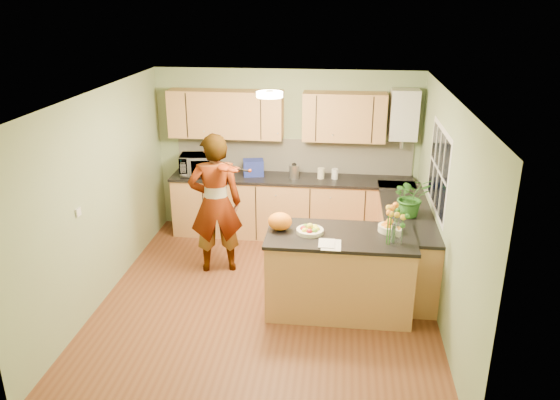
# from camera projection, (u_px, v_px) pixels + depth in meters

# --- Properties ---
(floor) EXTENTS (4.50, 4.50, 0.00)m
(floor) POSITION_uv_depth(u_px,v_px,m) (268.00, 299.00, 6.72)
(floor) COLOR brown
(floor) RESTS_ON ground
(ceiling) EXTENTS (4.00, 4.50, 0.02)m
(ceiling) POSITION_uv_depth(u_px,v_px,m) (266.00, 95.00, 5.84)
(ceiling) COLOR white
(ceiling) RESTS_ON wall_back
(wall_back) EXTENTS (4.00, 0.02, 2.50)m
(wall_back) POSITION_uv_depth(u_px,v_px,m) (287.00, 152.00, 8.37)
(wall_back) COLOR gray
(wall_back) RESTS_ON floor
(wall_front) EXTENTS (4.00, 0.02, 2.50)m
(wall_front) POSITION_uv_depth(u_px,v_px,m) (227.00, 309.00, 4.19)
(wall_front) COLOR gray
(wall_front) RESTS_ON floor
(wall_left) EXTENTS (0.02, 4.50, 2.50)m
(wall_left) POSITION_uv_depth(u_px,v_px,m) (101.00, 197.00, 6.49)
(wall_left) COLOR gray
(wall_left) RESTS_ON floor
(wall_right) EXTENTS (0.02, 4.50, 2.50)m
(wall_right) POSITION_uv_depth(u_px,v_px,m) (445.00, 212.00, 6.06)
(wall_right) COLOR gray
(wall_right) RESTS_ON floor
(back_counter) EXTENTS (3.64, 0.62, 0.94)m
(back_counter) POSITION_uv_depth(u_px,v_px,m) (291.00, 206.00, 8.35)
(back_counter) COLOR #BB7C4A
(back_counter) RESTS_ON floor
(right_counter) EXTENTS (0.62, 2.24, 0.94)m
(right_counter) POSITION_uv_depth(u_px,v_px,m) (404.00, 242.00, 7.16)
(right_counter) COLOR #BB7C4A
(right_counter) RESTS_ON floor
(splashback) EXTENTS (3.60, 0.02, 0.52)m
(splashback) POSITION_uv_depth(u_px,v_px,m) (293.00, 155.00, 8.36)
(splashback) COLOR beige
(splashback) RESTS_ON back_counter
(upper_cabinets) EXTENTS (3.20, 0.34, 0.70)m
(upper_cabinets) POSITION_uv_depth(u_px,v_px,m) (274.00, 115.00, 8.02)
(upper_cabinets) COLOR #BB7C4A
(upper_cabinets) RESTS_ON wall_back
(boiler) EXTENTS (0.40, 0.30, 0.86)m
(boiler) POSITION_uv_depth(u_px,v_px,m) (404.00, 115.00, 7.81)
(boiler) COLOR silver
(boiler) RESTS_ON wall_back
(window_right) EXTENTS (0.01, 1.30, 1.05)m
(window_right) POSITION_uv_depth(u_px,v_px,m) (439.00, 170.00, 6.52)
(window_right) COLOR silver
(window_right) RESTS_ON wall_right
(light_switch) EXTENTS (0.02, 0.09, 0.09)m
(light_switch) POSITION_uv_depth(u_px,v_px,m) (78.00, 212.00, 5.92)
(light_switch) COLOR silver
(light_switch) RESTS_ON wall_left
(ceiling_lamp) EXTENTS (0.30, 0.30, 0.07)m
(ceiling_lamp) POSITION_uv_depth(u_px,v_px,m) (270.00, 94.00, 6.13)
(ceiling_lamp) COLOR #FFEABF
(ceiling_lamp) RESTS_ON ceiling
(peninsula_island) EXTENTS (1.69, 0.86, 0.97)m
(peninsula_island) POSITION_uv_depth(u_px,v_px,m) (339.00, 272.00, 6.35)
(peninsula_island) COLOR #BB7C4A
(peninsula_island) RESTS_ON floor
(fruit_dish) EXTENTS (0.31, 0.31, 0.11)m
(fruit_dish) POSITION_uv_depth(u_px,v_px,m) (310.00, 229.00, 6.20)
(fruit_dish) COLOR beige
(fruit_dish) RESTS_ON peninsula_island
(orange_bowl) EXTENTS (0.26, 0.26, 0.15)m
(orange_bowl) POSITION_uv_depth(u_px,v_px,m) (389.00, 226.00, 6.24)
(orange_bowl) COLOR beige
(orange_bowl) RESTS_ON peninsula_island
(flower_vase) EXTENTS (0.27, 0.27, 0.50)m
(flower_vase) POSITION_uv_depth(u_px,v_px,m) (398.00, 215.00, 5.83)
(flower_vase) COLOR silver
(flower_vase) RESTS_ON peninsula_island
(orange_bag) EXTENTS (0.35, 0.32, 0.21)m
(orange_bag) POSITION_uv_depth(u_px,v_px,m) (280.00, 221.00, 6.26)
(orange_bag) COLOR orange
(orange_bag) RESTS_ON peninsula_island
(papers) EXTENTS (0.21, 0.29, 0.01)m
(papers) POSITION_uv_depth(u_px,v_px,m) (331.00, 245.00, 5.91)
(papers) COLOR silver
(papers) RESTS_ON peninsula_island
(violinist) EXTENTS (0.78, 0.61, 1.89)m
(violinist) POSITION_uv_depth(u_px,v_px,m) (216.00, 204.00, 7.13)
(violinist) COLOR #E1AA8A
(violinist) RESTS_ON floor
(violin) EXTENTS (0.61, 0.53, 0.15)m
(violin) POSITION_uv_depth(u_px,v_px,m) (226.00, 168.00, 6.71)
(violin) COLOR #541805
(violin) RESTS_ON violinist
(microwave) EXTENTS (0.62, 0.46, 0.32)m
(microwave) POSITION_uv_depth(u_px,v_px,m) (199.00, 165.00, 8.26)
(microwave) COLOR silver
(microwave) RESTS_ON back_counter
(blue_box) EXTENTS (0.34, 0.28, 0.24)m
(blue_box) POSITION_uv_depth(u_px,v_px,m) (253.00, 168.00, 8.25)
(blue_box) COLOR navy
(blue_box) RESTS_ON back_counter
(kettle) EXTENTS (0.15, 0.15, 0.28)m
(kettle) POSITION_uv_depth(u_px,v_px,m) (294.00, 171.00, 8.12)
(kettle) COLOR #B0B0B4
(kettle) RESTS_ON back_counter
(jar_cream) EXTENTS (0.14, 0.14, 0.16)m
(jar_cream) POSITION_uv_depth(u_px,v_px,m) (321.00, 173.00, 8.12)
(jar_cream) COLOR beige
(jar_cream) RESTS_ON back_counter
(jar_white) EXTENTS (0.11, 0.11, 0.15)m
(jar_white) POSITION_uv_depth(u_px,v_px,m) (335.00, 174.00, 8.10)
(jar_white) COLOR silver
(jar_white) RESTS_ON back_counter
(potted_plant) EXTENTS (0.55, 0.51, 0.50)m
(potted_plant) POSITION_uv_depth(u_px,v_px,m) (411.00, 197.00, 6.68)
(potted_plant) COLOR #2D6C24
(potted_plant) RESTS_ON right_counter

